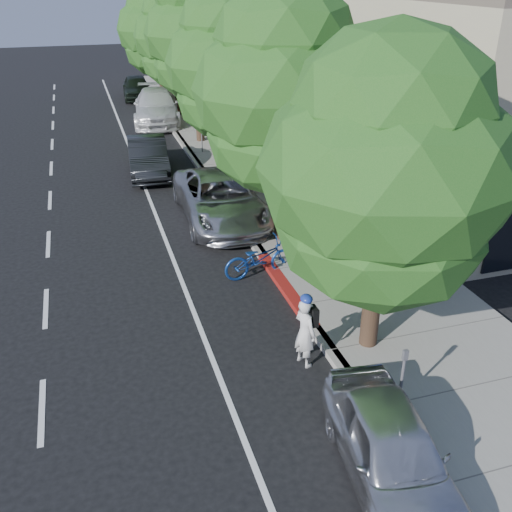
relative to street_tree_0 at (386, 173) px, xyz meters
name	(u,v)px	position (x,y,z in m)	size (l,w,h in m)	color
ground	(299,310)	(-0.90, 2.00, -4.20)	(120.00, 120.00, 0.00)	black
sidewalk	(280,193)	(1.40, 10.00, -4.13)	(4.60, 56.00, 0.15)	gray
curb	(223,199)	(-0.90, 10.00, -4.13)	(0.30, 56.00, 0.15)	#9E998E
curb_red_segment	(286,288)	(-0.90, 3.00, -4.13)	(0.32, 4.00, 0.15)	maroon
storefront_building	(347,57)	(8.70, 20.00, -0.70)	(10.00, 36.00, 7.00)	#B4A78A
street_tree_0	(386,173)	(0.00, 0.00, 0.00)	(5.14, 5.14, 7.10)	black
street_tree_1	(284,93)	(0.00, 6.00, 0.44)	(5.27, 5.27, 7.71)	black
street_tree_2	(230,65)	(0.00, 12.00, 0.36)	(4.87, 4.87, 7.49)	black
street_tree_3	(196,36)	(0.00, 18.00, 0.81)	(4.85, 4.85, 8.09)	black
street_tree_4	(174,38)	(0.00, 24.00, 0.14)	(4.60, 4.60, 7.12)	black
street_tree_5	(158,30)	(0.00, 30.00, 0.02)	(5.42, 5.42, 7.21)	black
cyclist	(305,332)	(-1.60, -0.09, -3.39)	(0.59, 0.39, 1.63)	silver
bicycle	(260,258)	(-1.32, 4.03, -3.65)	(0.73, 2.11, 1.11)	navy
silver_suv	(220,199)	(-1.40, 8.25, -3.42)	(2.59, 5.62, 1.56)	#B6B6BB
dark_sedan	(148,157)	(-3.10, 14.01, -3.46)	(1.57, 4.49, 1.48)	black
white_pickup	(157,106)	(-1.40, 23.00, -3.32)	(2.46, 6.06, 1.76)	silver
dark_suv_far	(137,87)	(-1.73, 30.00, -3.46)	(1.74, 4.33, 1.48)	black
near_car_a	(392,450)	(-1.40, -3.50, -3.54)	(1.57, 3.90, 1.33)	silver
pedestrian	(315,183)	(2.00, 8.11, -3.15)	(0.88, 0.68, 1.80)	black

